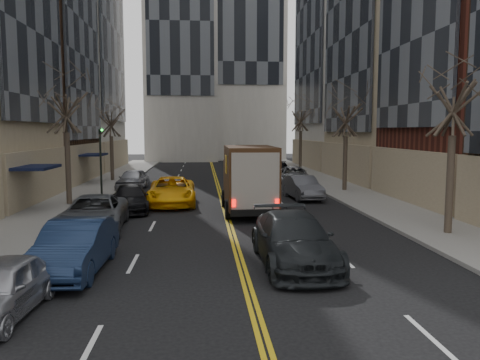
# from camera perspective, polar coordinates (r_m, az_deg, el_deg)

# --- Properties ---
(sidewalk_left) EXTENTS (4.00, 66.00, 0.15)m
(sidewalk_left) POSITION_cam_1_polar(r_m,az_deg,el_deg) (35.21, -17.37, -1.14)
(sidewalk_left) COLOR slate
(sidewalk_left) RESTS_ON ground
(sidewalk_right) EXTENTS (4.00, 66.00, 0.15)m
(sidewalk_right) POSITION_cam_1_polar(r_m,az_deg,el_deg) (35.84, 11.96, -0.88)
(sidewalk_right) COLOR slate
(sidewalk_right) RESTS_ON ground
(streetwall_right) EXTENTS (12.26, 49.00, 34.00)m
(streetwall_right) POSITION_cam_1_polar(r_m,az_deg,el_deg) (44.38, 20.11, 19.75)
(streetwall_right) COLOR #4C301E
(streetwall_right) RESTS_ON ground
(tree_lf_mid) EXTENTS (3.20, 3.20, 8.91)m
(tree_lf_mid) POSITION_cam_1_polar(r_m,az_deg,el_deg) (28.22, -20.55, 10.31)
(tree_lf_mid) COLOR #382D23
(tree_lf_mid) RESTS_ON sidewalk_left
(tree_lf_far) EXTENTS (3.20, 3.20, 8.12)m
(tree_lf_far) POSITION_cam_1_polar(r_m,az_deg,el_deg) (40.83, -15.50, 8.23)
(tree_lf_far) COLOR #382D23
(tree_lf_far) RESTS_ON sidewalk_left
(tree_rt_near) EXTENTS (3.20, 3.20, 8.71)m
(tree_rt_near) POSITION_cam_1_polar(r_m,az_deg,el_deg) (20.79, 24.74, 11.42)
(tree_rt_near) COLOR #382D23
(tree_rt_near) RESTS_ON sidewalk_right
(tree_rt_mid) EXTENTS (3.20, 3.20, 8.32)m
(tree_rt_mid) POSITION_cam_1_polar(r_m,az_deg,el_deg) (33.67, 12.84, 9.06)
(tree_rt_mid) COLOR #382D23
(tree_rt_mid) RESTS_ON sidewalk_right
(tree_rt_far) EXTENTS (3.20, 3.20, 9.11)m
(tree_rt_far) POSITION_cam_1_polar(r_m,az_deg,el_deg) (48.20, 7.45, 8.88)
(tree_rt_far) COLOR #382D23
(tree_rt_far) RESTS_ON sidewalk_right
(traffic_signal) EXTENTS (0.29, 0.26, 4.70)m
(traffic_signal) POSITION_cam_1_polar(r_m,az_deg,el_deg) (29.77, -16.63, 2.92)
(traffic_signal) COLOR black
(traffic_signal) RESTS_ON sidewalk_left
(ups_truck) EXTENTS (2.65, 6.43, 3.51)m
(ups_truck) POSITION_cam_1_polar(r_m,az_deg,el_deg) (24.42, 1.08, 0.07)
(ups_truck) COLOR black
(ups_truck) RESTS_ON ground
(observer_sedan) EXTENTS (2.36, 5.63, 1.62)m
(observer_sedan) POSITION_cam_1_polar(r_m,az_deg,el_deg) (15.21, 6.58, -7.28)
(observer_sedan) COLOR black
(observer_sedan) RESTS_ON ground
(taxi) EXTENTS (2.87, 5.88, 1.61)m
(taxi) POSITION_cam_1_polar(r_m,az_deg,el_deg) (27.50, -8.31, -1.35)
(taxi) COLOR #FFB60A
(taxi) RESTS_ON ground
(pedestrian) EXTENTS (0.68, 0.80, 1.87)m
(pedestrian) POSITION_cam_1_polar(r_m,az_deg,el_deg) (25.16, 1.63, -1.67)
(pedestrian) COLOR black
(pedestrian) RESTS_ON ground
(parked_lf_a) EXTENTS (1.84, 4.04, 1.34)m
(parked_lf_a) POSITION_cam_1_polar(r_m,az_deg,el_deg) (12.42, -27.21, -11.66)
(parked_lf_a) COLOR #ABACB3
(parked_lf_a) RESTS_ON ground
(parked_lf_b) EXTENTS (1.80, 4.86, 1.59)m
(parked_lf_b) POSITION_cam_1_polar(r_m,az_deg,el_deg) (15.18, -19.47, -7.70)
(parked_lf_b) COLOR #111E38
(parked_lf_b) RESTS_ON ground
(parked_lf_c) EXTENTS (2.91, 5.65, 1.52)m
(parked_lf_c) POSITION_cam_1_polar(r_m,az_deg,el_deg) (21.09, -17.37, -3.92)
(parked_lf_c) COLOR #515459
(parked_lf_c) RESTS_ON ground
(parked_lf_d) EXTENTS (2.56, 4.95, 1.37)m
(parked_lf_d) POSITION_cam_1_polar(r_m,az_deg,el_deg) (25.76, -13.26, -2.21)
(parked_lf_d) COLOR black
(parked_lf_d) RESTS_ON ground
(parked_lf_e) EXTENTS (2.23, 4.56, 1.50)m
(parked_lf_e) POSITION_cam_1_polar(r_m,az_deg,el_deg) (35.09, -12.94, 0.06)
(parked_lf_e) COLOR #B2B3BA
(parked_lf_e) RESTS_ON ground
(parked_rt_a) EXTENTS (1.99, 4.59, 1.47)m
(parked_rt_a) POSITION_cam_1_polar(r_m,az_deg,el_deg) (29.85, 7.62, -0.89)
(parked_rt_a) COLOR #494B51
(parked_rt_a) RESTS_ON ground
(parked_rt_b) EXTENTS (3.01, 5.49, 1.46)m
(parked_rt_b) POSITION_cam_1_polar(r_m,az_deg,el_deg) (37.28, 6.55, 0.49)
(parked_rt_b) COLOR #A0A3A8
(parked_rt_b) RESTS_ON ground
(parked_rt_c) EXTENTS (2.15, 4.51, 1.27)m
(parked_rt_c) POSITION_cam_1_polar(r_m,az_deg,el_deg) (45.32, 4.92, 1.37)
(parked_rt_c) COLOR black
(parked_rt_c) RESTS_ON ground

